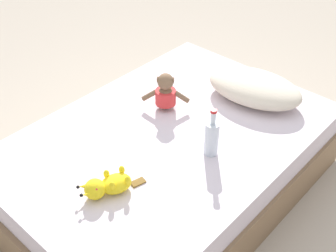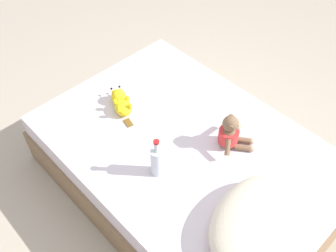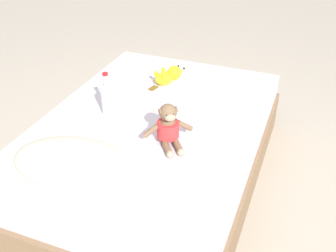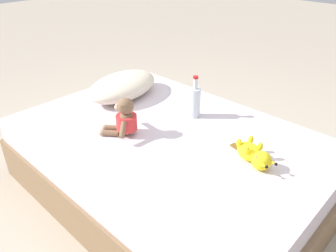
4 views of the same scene
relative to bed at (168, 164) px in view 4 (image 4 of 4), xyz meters
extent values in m
plane|color=#B7A893|center=(0.00, 0.00, -0.22)|extent=(16.00, 16.00, 0.00)
cube|color=#846647|center=(0.00, 0.00, -0.08)|extent=(1.30, 1.88, 0.28)
cube|color=silver|center=(0.00, 0.00, 0.14)|extent=(1.26, 1.83, 0.16)
ellipsoid|color=beige|center=(0.16, 0.61, 0.30)|extent=(0.64, 0.45, 0.16)
ellipsoid|color=brown|center=(-0.17, 0.17, 0.30)|extent=(0.15, 0.15, 0.15)
cylinder|color=red|center=(-0.17, 0.17, 0.30)|extent=(0.17, 0.17, 0.09)
sphere|color=brown|center=(-0.17, 0.17, 0.41)|extent=(0.10, 0.10, 0.10)
ellipsoid|color=tan|center=(-0.20, 0.20, 0.40)|extent=(0.08, 0.07, 0.04)
sphere|color=black|center=(-0.21, 0.19, 0.42)|extent=(0.01, 0.01, 0.01)
sphere|color=black|center=(-0.18, 0.21, 0.42)|extent=(0.01, 0.01, 0.01)
cylinder|color=brown|center=(-0.21, 0.14, 0.42)|extent=(0.03, 0.03, 0.03)
cylinder|color=brown|center=(-0.14, 0.20, 0.42)|extent=(0.03, 0.03, 0.03)
cylinder|color=brown|center=(-0.25, 0.11, 0.31)|extent=(0.09, 0.08, 0.08)
cylinder|color=brown|center=(-0.10, 0.23, 0.31)|extent=(0.09, 0.08, 0.08)
cylinder|color=brown|center=(-0.25, 0.23, 0.24)|extent=(0.09, 0.10, 0.04)
cylinder|color=brown|center=(-0.21, 0.26, 0.24)|extent=(0.09, 0.10, 0.04)
sphere|color=tan|center=(-0.28, 0.27, 0.24)|extent=(0.04, 0.04, 0.04)
sphere|color=tan|center=(-0.24, 0.30, 0.24)|extent=(0.04, 0.04, 0.04)
ellipsoid|color=yellow|center=(0.11, -0.48, 0.27)|extent=(0.16, 0.18, 0.08)
sphere|color=yellow|center=(0.07, -0.58, 0.27)|extent=(0.10, 0.10, 0.10)
cone|color=yellow|center=(0.08, -0.63, 0.28)|extent=(0.05, 0.07, 0.05)
sphere|color=black|center=(0.07, -0.65, 0.29)|extent=(0.02, 0.02, 0.02)
cone|color=yellow|center=(0.03, -0.61, 0.28)|extent=(0.05, 0.07, 0.05)
sphere|color=black|center=(0.02, -0.63, 0.29)|extent=(0.02, 0.02, 0.02)
sphere|color=red|center=(0.10, -0.59, 0.30)|extent=(0.02, 0.02, 0.02)
sphere|color=red|center=(0.04, -0.57, 0.30)|extent=(0.02, 0.02, 0.02)
ellipsoid|color=yellow|center=(0.14, -0.53, 0.30)|extent=(0.04, 0.04, 0.05)
ellipsoid|color=yellow|center=(0.06, -0.50, 0.30)|extent=(0.04, 0.04, 0.05)
ellipsoid|color=yellow|center=(0.16, -0.46, 0.30)|extent=(0.04, 0.04, 0.05)
ellipsoid|color=yellow|center=(0.09, -0.43, 0.30)|extent=(0.04, 0.04, 0.05)
cube|color=brown|center=(0.15, -0.38, 0.23)|extent=(0.06, 0.08, 0.01)
cylinder|color=silver|center=(0.28, 0.03, 0.32)|extent=(0.07, 0.07, 0.19)
cylinder|color=silver|center=(0.28, 0.03, 0.45)|extent=(0.03, 0.03, 0.07)
cylinder|color=red|center=(0.28, 0.03, 0.50)|extent=(0.03, 0.03, 0.01)
camera|label=1|loc=(1.26, -1.38, 1.73)|focal=46.16mm
camera|label=2|loc=(1.09, 0.97, 2.00)|focal=40.03mm
camera|label=3|loc=(-0.83, 1.86, 1.49)|focal=42.55mm
camera|label=4|loc=(-1.22, -1.17, 1.24)|focal=35.32mm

